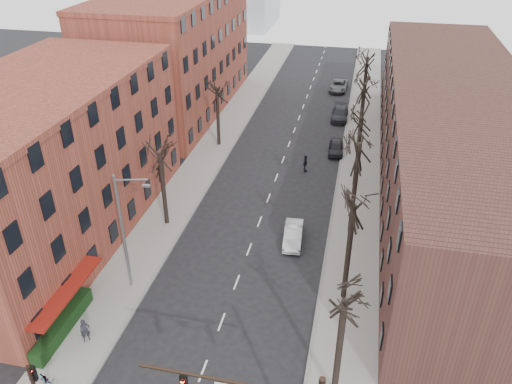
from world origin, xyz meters
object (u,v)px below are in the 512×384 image
Objects in this scene: pedestrian_a at (85,330)px; parked_car_near at (336,147)px; bicycle at (48,381)px; parked_car_mid at (340,114)px; silver_sedan at (293,235)px.

parked_car_near is at bearing 25.82° from pedestrian_a.
pedestrian_a is 3.65m from bicycle.
parked_car_near is 2.40× the size of pedestrian_a.
parked_car_mid is 45.56m from bicycle.
pedestrian_a is at bearing -107.97° from parked_car_mid.
parked_car_mid is at bearing 9.35° from bicycle.
bicycle is at bearing -114.36° from parked_car_near.
parked_car_near is at bearing -88.62° from parked_car_mid.
silver_sedan is at bearing -7.91° from bicycle.
parked_car_near is 36.34m from bicycle.
silver_sedan is 2.35× the size of bicycle.
parked_car_near is 9.85m from parked_car_mid.
pedestrian_a is at bearing 20.71° from bicycle.
pedestrian_a is 0.94× the size of bicycle.
bicycle is at bearing -107.00° from parked_car_mid.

